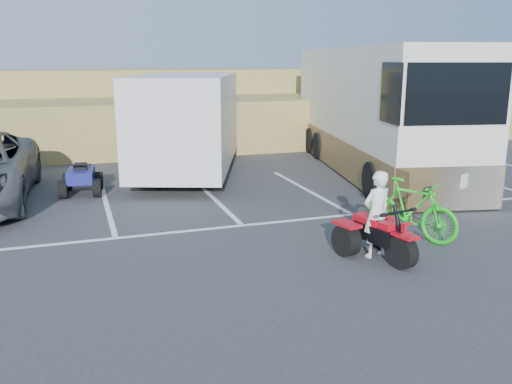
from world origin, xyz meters
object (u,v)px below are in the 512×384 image
object	(u,v)px
red_trike_atv	(380,258)
quad_atv_blue	(82,194)
quad_atv_green	(192,177)
green_dirt_bike	(410,209)
cargo_trailer	(188,121)
rv_motorhome	(375,119)
rider	(377,214)

from	to	relation	value
red_trike_atv	quad_atv_blue	xyz separation A→B (m)	(-5.02, 6.92, 0.00)
red_trike_atv	quad_atv_green	world-z (taller)	quad_atv_green
green_dirt_bike	quad_atv_blue	bearing A→B (deg)	106.59
cargo_trailer	quad_atv_blue	world-z (taller)	cargo_trailer
red_trike_atv	rv_motorhome	world-z (taller)	rv_motorhome
rider	quad_atv_green	distance (m)	8.13
rider	quad_atv_green	world-z (taller)	rider
quad_atv_blue	quad_atv_green	xyz separation A→B (m)	(3.28, 1.14, 0.00)
red_trike_atv	cargo_trailer	world-z (taller)	cargo_trailer
rv_motorhome	quad_atv_green	world-z (taller)	rv_motorhome
rv_motorhome	quad_atv_blue	xyz separation A→B (m)	(-9.20, -0.44, -1.67)
red_trike_atv	rider	size ratio (longest dim) A/B	0.97
green_dirt_bike	cargo_trailer	xyz separation A→B (m)	(-2.89, 7.76, 1.06)
rider	cargo_trailer	world-z (taller)	cargo_trailer
green_dirt_bike	rv_motorhome	size ratio (longest dim) A/B	0.18
green_dirt_bike	quad_atv_blue	xyz separation A→B (m)	(-6.19, 6.08, -0.61)
red_trike_atv	rider	distance (m)	0.82
red_trike_atv	green_dirt_bike	size ratio (longest dim) A/B	0.77
red_trike_atv	quad_atv_green	distance (m)	8.24
red_trike_atv	rider	xyz separation A→B (m)	(-0.03, 0.15, 0.80)
rv_motorhome	quad_atv_green	bearing A→B (deg)	-175.16
green_dirt_bike	quad_atv_blue	world-z (taller)	green_dirt_bike
red_trike_atv	cargo_trailer	xyz separation A→B (m)	(-1.73, 8.59, 1.67)
quad_atv_green	cargo_trailer	bearing A→B (deg)	76.38
quad_atv_blue	green_dirt_bike	bearing A→B (deg)	-38.42
green_dirt_bike	quad_atv_blue	size ratio (longest dim) A/B	1.44
quad_atv_blue	cargo_trailer	bearing A→B (deg)	32.99
cargo_trailer	rider	bearing A→B (deg)	-58.54
red_trike_atv	quad_atv_green	bearing A→B (deg)	91.42
rv_motorhome	quad_atv_blue	bearing A→B (deg)	-165.72
red_trike_atv	quad_atv_blue	bearing A→B (deg)	115.17
rv_motorhome	red_trike_atv	bearing A→B (deg)	-108.06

